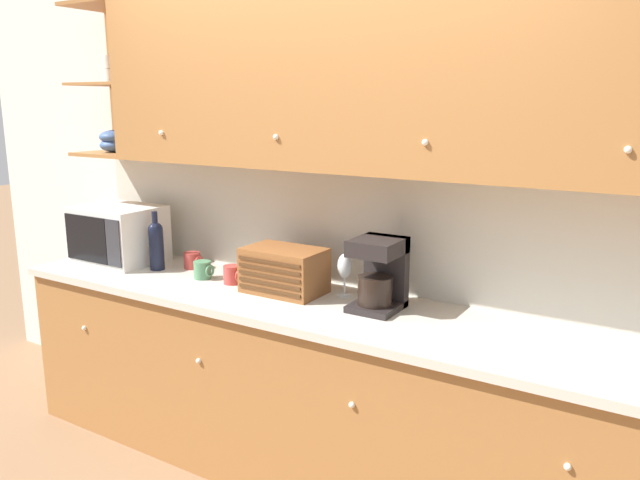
# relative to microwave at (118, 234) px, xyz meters

# --- Properties ---
(ground_plane) EXTENTS (24.00, 24.00, 0.00)m
(ground_plane) POSITION_rel_microwave_xyz_m (1.36, 0.29, -1.09)
(ground_plane) COLOR #896647
(wall_back) EXTENTS (5.76, 0.06, 2.60)m
(wall_back) POSITION_rel_microwave_xyz_m (1.36, 0.32, 0.21)
(wall_back) COLOR silver
(wall_back) RESTS_ON ground_plane
(counter_unit) EXTENTS (3.38, 0.68, 0.92)m
(counter_unit) POSITION_rel_microwave_xyz_m (1.36, -0.03, -0.63)
(counter_unit) COLOR #A36B38
(counter_unit) RESTS_ON ground_plane
(backsplash_panel) EXTENTS (3.36, 0.01, 0.61)m
(backsplash_panel) POSITION_rel_microwave_xyz_m (1.36, 0.29, 0.14)
(backsplash_panel) COLOR beige
(backsplash_panel) RESTS_ON counter_unit
(upper_cabinets) EXTENTS (3.36, 0.37, 0.86)m
(upper_cabinets) POSITION_rel_microwave_xyz_m (1.53, 0.12, 0.88)
(upper_cabinets) COLOR #A36B38
(upper_cabinets) RESTS_ON backsplash_panel
(microwave) EXTENTS (0.49, 0.38, 0.33)m
(microwave) POSITION_rel_microwave_xyz_m (0.00, 0.00, 0.00)
(microwave) COLOR silver
(microwave) RESTS_ON counter_unit
(wine_bottle) EXTENTS (0.08, 0.08, 0.33)m
(wine_bottle) POSITION_rel_microwave_xyz_m (0.33, -0.01, -0.02)
(wine_bottle) COLOR black
(wine_bottle) RESTS_ON counter_unit
(mug_patterned_third) EXTENTS (0.11, 0.09, 0.09)m
(mug_patterned_third) POSITION_rel_microwave_xyz_m (0.48, 0.11, -0.12)
(mug_patterned_third) COLOR #B73D38
(mug_patterned_third) RESTS_ON counter_unit
(mug) EXTENTS (0.10, 0.09, 0.10)m
(mug) POSITION_rel_microwave_xyz_m (0.67, -0.02, -0.12)
(mug) COLOR #4C845B
(mug) RESTS_ON counter_unit
(mug_blue_second) EXTENTS (0.10, 0.09, 0.10)m
(mug_blue_second) POSITION_rel_microwave_xyz_m (0.87, -0.01, -0.12)
(mug_blue_second) COLOR #B73D38
(mug_blue_second) RESTS_ON counter_unit
(bread_box) EXTENTS (0.39, 0.26, 0.22)m
(bread_box) POSITION_rel_microwave_xyz_m (1.18, 0.01, -0.05)
(bread_box) COLOR brown
(bread_box) RESTS_ON counter_unit
(wine_glass) EXTENTS (0.07, 0.07, 0.21)m
(wine_glass) POSITION_rel_microwave_xyz_m (1.47, 0.12, -0.02)
(wine_glass) COLOR silver
(wine_glass) RESTS_ON counter_unit
(coffee_maker) EXTENTS (0.21, 0.24, 0.33)m
(coffee_maker) POSITION_rel_microwave_xyz_m (1.70, 0.04, 0.00)
(coffee_maker) COLOR black
(coffee_maker) RESTS_ON counter_unit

